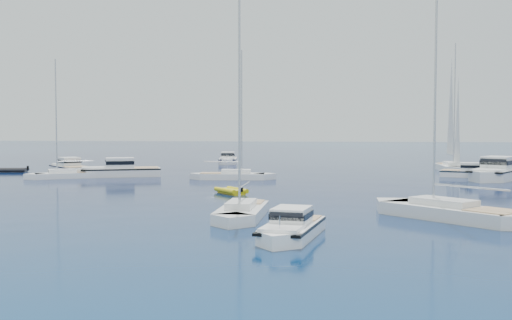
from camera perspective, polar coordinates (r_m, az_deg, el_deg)
The scene contains 14 objects.
ground at distance 31.34m, azimuth -12.22°, elevation -6.89°, with size 400.00×400.00×0.00m, color navy.
motor_cruiser_near at distance 30.40m, azimuth 3.21°, elevation -7.14°, with size 2.21×7.23×1.90m, color white, non-canonical shape.
motor_cruiser_centre at distance 69.16m, azimuth -12.48°, elevation -1.49°, with size 3.04×9.92×2.60m, color white, non-canonical shape.
motor_cruiser_far_r at distance 70.44m, azimuth 19.30°, elevation -1.50°, with size 2.32×7.59×1.99m, color white, non-canonical shape.
motor_cruiser_far_l at distance 76.59m, azimuth -16.73°, elevation -1.11°, with size 2.70×8.82×2.32m, color silver, non-canonical shape.
motor_cruiser_distant at distance 68.34m, azimuth 21.19°, elevation -1.67°, with size 3.51×11.48×3.01m, color white, non-canonical shape.
motor_cruiser_horizon at distance 91.57m, azimuth -2.58°, elevation -0.33°, with size 2.55×8.32×2.19m, color white, non-canonical shape.
sailboat_fore at distance 37.19m, azimuth -1.29°, elevation -5.26°, with size 2.48×9.55×14.03m, color white, non-canonical shape.
sailboat_mid_r at distance 38.17m, azimuth 17.32°, elevation -5.18°, with size 3.03×11.66×17.13m, color silver, non-canonical shape.
sailboat_mid_l at distance 68.34m, azimuth -16.98°, elevation -1.60°, with size 2.27×8.74×12.85m, color white, non-canonical shape.
sailboat_centre at distance 64.08m, azimuth -2.15°, elevation -1.77°, with size 2.42×9.32×13.70m, color white, non-canonical shape.
sailboat_sails_r at distance 80.27m, azimuth 17.43°, elevation -0.94°, with size 2.83×10.88×15.99m, color white, non-canonical shape.
tender_yellow at distance 50.31m, azimuth -2.29°, elevation -3.09°, with size 1.83×3.26×0.95m, color #D0BE0C, non-canonical shape.
tender_grey_far at distance 79.78m, azimuth -21.54°, elevation -1.03°, with size 2.23×4.15×0.95m, color black, non-canonical shape.
Camera 1 is at (10.08, -29.19, 5.37)m, focal length 43.78 mm.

